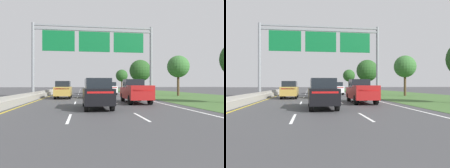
# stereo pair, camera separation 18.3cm
# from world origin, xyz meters

# --- Properties ---
(ground_plane) EXTENTS (220.00, 220.00, 0.00)m
(ground_plane) POSITION_xyz_m (0.00, 35.00, 0.00)
(ground_plane) COLOR #3D3D3F
(lane_striping) EXTENTS (11.96, 106.00, 0.01)m
(lane_striping) POSITION_xyz_m (0.00, 34.54, 0.00)
(lane_striping) COLOR white
(lane_striping) RESTS_ON ground
(grass_verge_right) EXTENTS (14.00, 110.00, 0.02)m
(grass_verge_right) POSITION_xyz_m (13.95, 35.00, 0.01)
(grass_verge_right) COLOR #3D602D
(grass_verge_right) RESTS_ON ground
(median_barrier_concrete) EXTENTS (0.60, 110.00, 0.85)m
(median_barrier_concrete) POSITION_xyz_m (-6.60, 35.00, 0.35)
(median_barrier_concrete) COLOR #99968E
(median_barrier_concrete) RESTS_ON ground
(overhead_sign_gantry) EXTENTS (15.06, 0.42, 9.15)m
(overhead_sign_gantry) POSITION_xyz_m (0.30, 26.05, 6.54)
(overhead_sign_gantry) COLOR gray
(overhead_sign_gantry) RESTS_ON ground
(pickup_truck_red) EXTENTS (2.10, 5.44, 2.20)m
(pickup_truck_red) POSITION_xyz_m (3.65, 18.83, 1.07)
(pickup_truck_red) COLOR maroon
(pickup_truck_red) RESTS_ON ground
(car_white_right_lane_suv) EXTENTS (1.98, 4.73, 2.11)m
(car_white_right_lane_suv) POSITION_xyz_m (3.45, 35.30, 1.10)
(car_white_right_lane_suv) COLOR silver
(car_white_right_lane_suv) RESTS_ON ground
(car_silver_centre_lane_suv) EXTENTS (1.99, 4.74, 2.11)m
(car_silver_centre_lane_suv) POSITION_xyz_m (0.18, 39.67, 1.10)
(car_silver_centre_lane_suv) COLOR #B2B5BA
(car_silver_centre_lane_suv) RESTS_ON ground
(car_black_centre_lane_suv) EXTENTS (2.00, 4.74, 2.11)m
(car_black_centre_lane_suv) POSITION_xyz_m (-0.17, 14.65, 1.10)
(car_black_centre_lane_suv) COLOR black
(car_black_centre_lane_suv) RESTS_ON ground
(car_gold_left_lane_suv) EXTENTS (1.94, 4.71, 2.11)m
(car_gold_left_lane_suv) POSITION_xyz_m (-3.48, 26.20, 1.10)
(car_gold_left_lane_suv) COLOR #A38438
(car_gold_left_lane_suv) RESTS_ON ground
(car_darkgreen_centre_lane_sedan) EXTENTS (1.84, 4.41, 1.57)m
(car_darkgreen_centre_lane_sedan) POSITION_xyz_m (-0.08, 27.17, 0.82)
(car_darkgreen_centre_lane_sedan) COLOR #193D23
(car_darkgreen_centre_lane_sedan) RESTS_ON ground
(roadside_tree_mid) EXTENTS (3.31, 3.31, 6.09)m
(roadside_tree_mid) POSITION_xyz_m (13.18, 29.91, 4.40)
(roadside_tree_mid) COLOR #4C3823
(roadside_tree_mid) RESTS_ON ground
(roadside_tree_far) EXTENTS (4.92, 4.92, 7.34)m
(roadside_tree_far) POSITION_xyz_m (11.86, 46.22, 4.87)
(roadside_tree_far) COLOR #4C3823
(roadside_tree_far) RESTS_ON ground
(roadside_tree_distant) EXTENTS (3.53, 3.53, 6.12)m
(roadside_tree_distant) POSITION_xyz_m (10.26, 60.33, 4.33)
(roadside_tree_distant) COLOR #4C3823
(roadside_tree_distant) RESTS_ON ground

